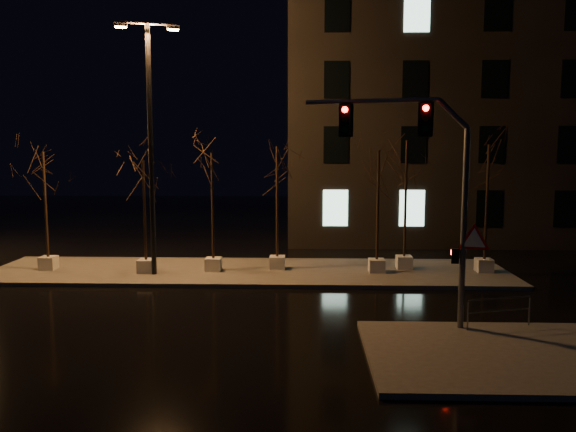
{
  "coord_description": "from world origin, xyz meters",
  "views": [
    {
      "loc": [
        2.43,
        -17.4,
        5.3
      ],
      "look_at": [
        1.78,
        3.35,
        2.8
      ],
      "focal_mm": 35.0,
      "sensor_mm": 36.0,
      "label": 1
    }
  ],
  "objects": [
    {
      "name": "median",
      "position": [
        0.0,
        6.0,
        0.07
      ],
      "size": [
        22.0,
        5.0,
        0.15
      ],
      "primitive_type": "cube",
      "color": "#4F4C46",
      "rests_on": "ground"
    },
    {
      "name": "tree_6",
      "position": [
        9.95,
        6.01,
        4.29
      ],
      "size": [
        1.8,
        1.8,
        5.46
      ],
      "color": "silver",
      "rests_on": "median"
    },
    {
      "name": "traffic_signal_mast",
      "position": [
        5.88,
        -1.26,
        4.47
      ],
      "size": [
        5.26,
        1.33,
        6.58
      ],
      "rotation": [
        0.0,
        0.0,
        -0.23
      ],
      "color": "#54575B",
      "rests_on": "sidewalk_corner"
    },
    {
      "name": "building",
      "position": [
        14.0,
        18.0,
        7.5
      ],
      "size": [
        25.0,
        12.0,
        15.0
      ],
      "primitive_type": "cube",
      "color": "black",
      "rests_on": "ground"
    },
    {
      "name": "tree_1",
      "position": [
        -4.23,
        5.42,
        3.79
      ],
      "size": [
        1.8,
        1.8,
        4.79
      ],
      "color": "silver",
      "rests_on": "median"
    },
    {
      "name": "tree_0",
      "position": [
        -8.61,
        5.93,
        4.07
      ],
      "size": [
        1.8,
        1.8,
        5.16
      ],
      "color": "silver",
      "rests_on": "median"
    },
    {
      "name": "sidewalk_corner",
      "position": [
        7.5,
        -3.5,
        0.07
      ],
      "size": [
        7.0,
        5.0,
        0.15
      ],
      "primitive_type": "cube",
      "color": "#4F4C46",
      "rests_on": "ground"
    },
    {
      "name": "tree_4",
      "position": [
        5.42,
        5.8,
        4.11
      ],
      "size": [
        1.8,
        1.8,
        5.22
      ],
      "color": "silver",
      "rests_on": "median"
    },
    {
      "name": "tree_2",
      "position": [
        -1.47,
        5.85,
        4.03
      ],
      "size": [
        1.8,
        1.8,
        5.11
      ],
      "color": "silver",
      "rests_on": "median"
    },
    {
      "name": "tree_5",
      "position": [
        6.69,
        6.54,
        4.43
      ],
      "size": [
        1.8,
        1.8,
        5.65
      ],
      "color": "silver",
      "rests_on": "median"
    },
    {
      "name": "streetlight_main",
      "position": [
        -3.81,
        5.11,
        5.96
      ],
      "size": [
        2.48,
        0.97,
        10.07
      ],
      "rotation": [
        0.0,
        0.0,
        0.29
      ],
      "color": "black",
      "rests_on": "median"
    },
    {
      "name": "ground",
      "position": [
        0.0,
        0.0,
        0.0
      ],
      "size": [
        90.0,
        90.0,
        0.0
      ],
      "primitive_type": "plane",
      "color": "black",
      "rests_on": "ground"
    },
    {
      "name": "tree_3",
      "position": [
        1.22,
        6.3,
        4.24
      ],
      "size": [
        1.8,
        1.8,
        5.39
      ],
      "color": "silver",
      "rests_on": "median"
    },
    {
      "name": "guard_rail_a",
      "position": [
        8.03,
        -1.5,
        0.73
      ],
      "size": [
        1.98,
        0.57,
        0.89
      ],
      "rotation": [
        0.0,
        0.0,
        0.27
      ],
      "color": "#54575B",
      "rests_on": "sidewalk_corner"
    }
  ]
}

